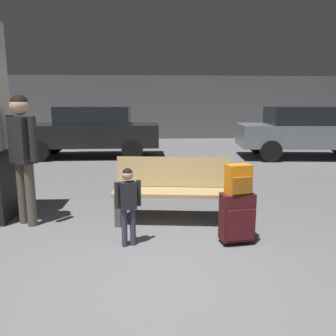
# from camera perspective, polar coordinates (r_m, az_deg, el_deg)

# --- Properties ---
(ground_plane) EXTENTS (18.00, 18.00, 0.10)m
(ground_plane) POSITION_cam_1_polar(r_m,az_deg,el_deg) (7.00, -2.67, -3.08)
(ground_plane) COLOR slate
(garage_back_wall) EXTENTS (18.00, 0.12, 2.80)m
(garage_back_wall) POSITION_cam_1_polar(r_m,az_deg,el_deg) (15.65, -3.02, 10.01)
(garage_back_wall) COLOR #565658
(garage_back_wall) RESTS_ON ground_plane
(bench) EXTENTS (1.65, 0.70, 0.89)m
(bench) POSITION_cam_1_polar(r_m,az_deg,el_deg) (4.72, 0.79, -3.81)
(bench) COLOR tan
(bench) RESTS_ON ground_plane
(suitcase) EXTENTS (0.41, 0.28, 0.60)m
(suitcase) POSITION_cam_1_polar(r_m,az_deg,el_deg) (4.11, 11.42, -8.04)
(suitcase) COLOR #471419
(suitcase) RESTS_ON ground_plane
(backpack_bright) EXTENTS (0.31, 0.24, 0.34)m
(backpack_bright) POSITION_cam_1_polar(r_m,az_deg,el_deg) (3.99, 11.67, -1.91)
(backpack_bright) COLOR orange
(backpack_bright) RESTS_ON suitcase
(child) EXTENTS (0.29, 0.18, 0.92)m
(child) POSITION_cam_1_polar(r_m,az_deg,el_deg) (3.92, -6.70, -5.08)
(child) COLOR #33384C
(child) RESTS_ON ground_plane
(adult) EXTENTS (0.48, 0.41, 1.74)m
(adult) POSITION_cam_1_polar(r_m,az_deg,el_deg) (4.89, -23.03, 3.37)
(adult) COLOR brown
(adult) RESTS_ON ground_plane
(parked_car_side) EXTENTS (4.24, 2.09, 1.51)m
(parked_car_side) POSITION_cam_1_polar(r_m,az_deg,el_deg) (11.01, 22.22, 5.75)
(parked_car_side) COLOR slate
(parked_car_side) RESTS_ON ground_plane
(parked_car_far) EXTENTS (4.12, 1.83, 1.51)m
(parked_car_far) POSITION_cam_1_polar(r_m,az_deg,el_deg) (10.63, -12.68, 6.14)
(parked_car_far) COLOR black
(parked_car_far) RESTS_ON ground_plane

